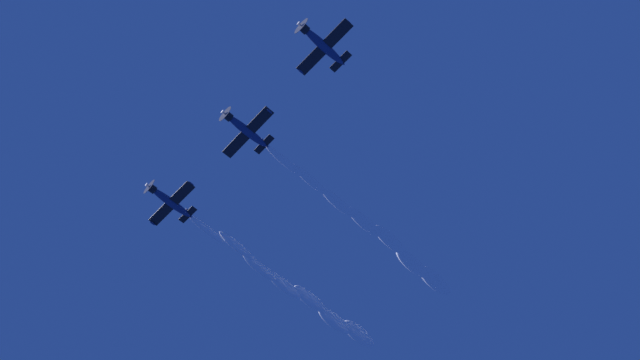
# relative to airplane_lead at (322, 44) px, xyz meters

# --- Properties ---
(airplane_lead) EXTENTS (7.31, 7.82, 2.53)m
(airplane_lead) POSITION_rel_airplane_lead_xyz_m (0.00, 0.00, 0.00)
(airplane_lead) COLOR navy
(airplane_left_wingman) EXTENTS (7.37, 7.81, 2.81)m
(airplane_left_wingman) POSITION_rel_airplane_lead_xyz_m (7.80, -12.73, 0.39)
(airplane_left_wingman) COLOR navy
(airplane_right_wingman) EXTENTS (7.28, 7.82, 2.51)m
(airplane_right_wingman) POSITION_rel_airplane_lead_xyz_m (16.78, -25.00, 0.74)
(airplane_right_wingman) COLOR navy
(smoke_trail_left_wingman) EXTENTS (30.71, 21.76, 3.54)m
(smoke_trail_left_wingman) POSITION_rel_airplane_lead_xyz_m (-13.71, -27.35, 1.85)
(smoke_trail_left_wingman) COLOR white
(smoke_trail_right_wingman) EXTENTS (30.67, 21.29, 3.69)m
(smoke_trail_right_wingman) POSITION_rel_airplane_lead_xyz_m (-4.47, -39.58, 2.15)
(smoke_trail_right_wingman) COLOR white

